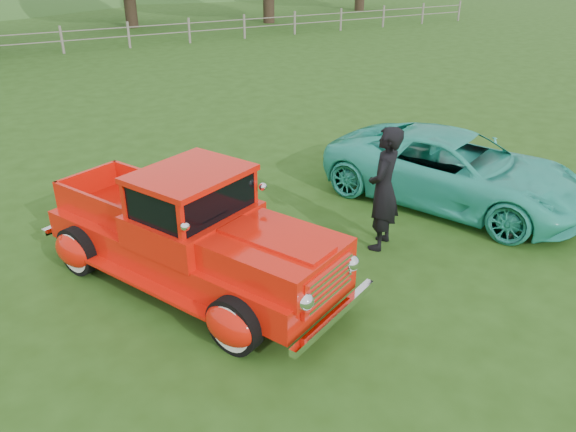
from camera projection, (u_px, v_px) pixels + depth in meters
ground at (325, 294)px, 8.08m from camera, size 140.00×140.00×0.00m
fence_line at (62, 40)px, 25.09m from camera, size 48.00×0.12×1.20m
red_pickup at (192, 234)px, 8.02m from camera, size 3.69×5.26×1.78m
teal_sedan at (455, 170)px, 10.61m from camera, size 4.02×5.39×1.36m
man at (384, 189)px, 8.91m from camera, size 0.89×0.84×2.05m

